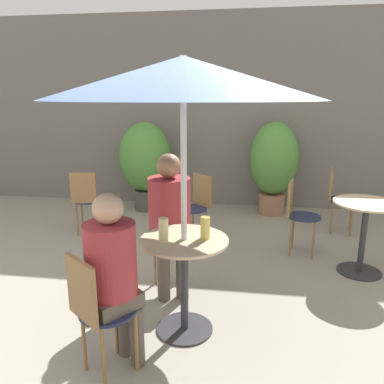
# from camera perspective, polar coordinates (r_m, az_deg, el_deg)

# --- Properties ---
(ground_plane) EXTENTS (20.00, 20.00, 0.00)m
(ground_plane) POSITION_cam_1_polar(r_m,az_deg,el_deg) (3.03, -4.84, -20.96)
(ground_plane) COLOR gray
(storefront_wall) EXTENTS (10.00, 0.06, 3.00)m
(storefront_wall) POSITION_cam_1_polar(r_m,az_deg,el_deg) (6.08, 2.71, 12.00)
(storefront_wall) COLOR slate
(storefront_wall) RESTS_ON ground_plane
(cafe_table_near) EXTENTS (0.65, 0.65, 0.75)m
(cafe_table_near) POSITION_cam_1_polar(r_m,az_deg,el_deg) (2.83, -1.18, -11.45)
(cafe_table_near) COLOR #2D2D33
(cafe_table_near) RESTS_ON ground_plane
(cafe_table_far) EXTENTS (0.64, 0.64, 0.75)m
(cafe_table_far) POSITION_cam_1_polar(r_m,az_deg,el_deg) (4.11, 24.80, -4.54)
(cafe_table_far) COLOR #2D2D33
(cafe_table_far) RESTS_ON ground_plane
(bistro_chair_0) EXTENTS (0.40, 0.41, 0.84)m
(bistro_chair_0) POSITION_cam_1_polar(r_m,az_deg,el_deg) (3.49, -3.75, -6.44)
(bistro_chair_0) COLOR #232847
(bistro_chair_0) RESTS_ON ground_plane
(bistro_chair_1) EXTENTS (0.42, 0.42, 0.84)m
(bistro_chair_1) POSITION_cam_1_polar(r_m,az_deg,el_deg) (2.46, -14.45, -16.38)
(bistro_chair_1) COLOR #232847
(bistro_chair_1) RESTS_ON ground_plane
(bistro_chair_2) EXTENTS (0.40, 0.38, 0.84)m
(bistro_chair_2) POSITION_cam_1_polar(r_m,az_deg,el_deg) (5.23, 21.22, -0.31)
(bistro_chair_2) COLOR #232847
(bistro_chair_2) RESTS_ON ground_plane
(bistro_chair_3) EXTENTS (0.39, 0.38, 0.84)m
(bistro_chair_3) POSITION_cam_1_polar(r_m,az_deg,el_deg) (4.37, 15.72, -2.66)
(bistro_chair_3) COLOR #232847
(bistro_chair_3) RESTS_ON ground_plane
(bistro_chair_4) EXTENTS (0.37, 0.39, 0.84)m
(bistro_chair_4) POSITION_cam_1_polar(r_m,az_deg,el_deg) (4.94, -15.89, -0.69)
(bistro_chair_4) COLOR #232847
(bistro_chair_4) RESTS_ON ground_plane
(bistro_chair_5) EXTENTS (0.42, 0.42, 0.84)m
(bistro_chair_5) POSITION_cam_1_polar(r_m,az_deg,el_deg) (4.51, 0.75, -1.54)
(bistro_chair_5) COLOR #232847
(bistro_chair_5) RESTS_ON ground_plane
(seated_person_0) EXTENTS (0.42, 0.44, 1.28)m
(seated_person_0) POSITION_cam_1_polar(r_m,az_deg,el_deg) (3.29, -3.41, -3.38)
(seated_person_0) COLOR brown
(seated_person_0) RESTS_ON ground_plane
(seated_person_1) EXTENTS (0.40, 0.41, 1.20)m
(seated_person_1) POSITION_cam_1_polar(r_m,az_deg,el_deg) (2.42, -11.91, -11.26)
(seated_person_1) COLOR brown
(seated_person_1) RESTS_ON ground_plane
(beer_glass_0) EXTENTS (0.07, 0.07, 0.16)m
(beer_glass_0) POSITION_cam_1_polar(r_m,az_deg,el_deg) (2.72, 2.02, -5.47)
(beer_glass_0) COLOR #DBC65B
(beer_glass_0) RESTS_ON cafe_table_near
(beer_glass_1) EXTENTS (0.07, 0.07, 0.17)m
(beer_glass_1) POSITION_cam_1_polar(r_m,az_deg,el_deg) (2.67, -4.37, -5.77)
(beer_glass_1) COLOR beige
(beer_glass_1) RESTS_ON cafe_table_near
(potted_plant_0) EXTENTS (0.79, 0.79, 1.38)m
(potted_plant_0) POSITION_cam_1_polar(r_m,az_deg,el_deg) (5.84, -7.14, 4.92)
(potted_plant_0) COLOR #47423D
(potted_plant_0) RESTS_ON ground_plane
(potted_plant_1) EXTENTS (0.71, 0.71, 1.40)m
(potted_plant_1) POSITION_cam_1_polar(r_m,az_deg,el_deg) (5.72, 12.36, 4.47)
(potted_plant_1) COLOR #93664C
(potted_plant_1) RESTS_ON ground_plane
(umbrella) EXTENTS (1.85, 1.85, 2.01)m
(umbrella) POSITION_cam_1_polar(r_m,az_deg,el_deg) (2.55, -1.35, 16.88)
(umbrella) COLOR silver
(umbrella) RESTS_ON ground_plane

